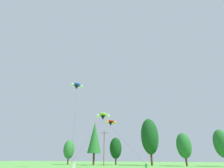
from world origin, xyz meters
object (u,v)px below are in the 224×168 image
Objects in this scene: kite_flyer_near at (74,168)px; parafoil_kite_mid_red_yellow at (111,123)px; utility_pole at (104,147)px; kite_flyer_mid at (146,167)px; parafoil_kite_far_blue_white at (77,86)px; parafoil_kite_high_lime_white at (103,116)px.

kite_flyer_near is 23.26m from parafoil_kite_mid_red_yellow.
utility_pole is 11.60m from parafoil_kite_mid_red_yellow.
parafoil_kite_far_blue_white is (-20.16, 11.43, 20.41)m from kite_flyer_mid.
kite_flyer_mid is 0.11× the size of parafoil_kite_high_lime_white.
parafoil_kite_high_lime_white is 14.05m from parafoil_kite_far_blue_white.
utility_pole is at bearing 73.71° from parafoil_kite_far_blue_white.
parafoil_kite_far_blue_white reaches higher than kite_flyer_near.
kite_flyer_mid is at bearing -29.55° from parafoil_kite_far_blue_white.
parafoil_kite_mid_red_yellow is (-0.44, 6.75, -0.29)m from parafoil_kite_high_lime_white.
kite_flyer_near and kite_flyer_mid have the same top height.
kite_flyer_mid is 30.88m from parafoil_kite_far_blue_white.
parafoil_kite_far_blue_white reaches higher than kite_flyer_mid.
parafoil_kite_far_blue_white is (-9.01, -4.23, 10.38)m from parafoil_kite_mid_red_yellow.
utility_pole is at bearing 121.26° from parafoil_kite_mid_red_yellow.
kite_flyer_near is 17.58m from parafoil_kite_high_lime_white.
parafoil_kite_mid_red_yellow is (5.25, -8.65, 5.67)m from utility_pole.
utility_pole is at bearing 124.00° from kite_flyer_mid.
parafoil_kite_far_blue_white reaches higher than parafoil_kite_mid_red_yellow.
utility_pole is 29.64m from kite_flyer_mid.
kite_flyer_mid is at bearing -39.76° from parafoil_kite_high_lime_white.
utility_pole reaches higher than kite_flyer_near.
utility_pole is 0.59× the size of parafoil_kite_mid_red_yellow.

